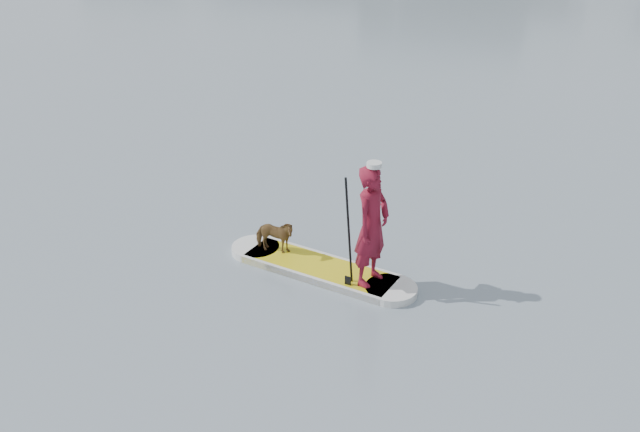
% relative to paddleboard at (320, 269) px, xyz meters
% --- Properties ---
extents(ground, '(140.00, 140.00, 0.00)m').
position_rel_paddleboard_xyz_m(ground, '(1.38, 0.07, -0.06)').
color(ground, slate).
rests_on(ground, ground).
extents(paddleboard, '(3.26, 1.24, 0.12)m').
position_rel_paddleboard_xyz_m(paddleboard, '(0.00, 0.00, 0.00)').
color(paddleboard, yellow).
rests_on(paddleboard, ground).
extents(paddler, '(0.61, 0.78, 1.89)m').
position_rel_paddleboard_xyz_m(paddler, '(0.87, -0.16, 1.00)').
color(paddler, maroon).
rests_on(paddler, paddleboard).
extents(white_cap, '(0.22, 0.22, 0.07)m').
position_rel_paddleboard_xyz_m(white_cap, '(0.87, -0.16, 1.98)').
color(white_cap, silver).
rests_on(white_cap, paddler).
extents(dog, '(0.71, 0.36, 0.59)m').
position_rel_paddleboard_xyz_m(dog, '(-0.85, 0.15, 0.35)').
color(dog, brown).
rests_on(dog, paddleboard).
extents(paddle, '(0.10, 0.30, 2.00)m').
position_rel_paddleboard_xyz_m(paddle, '(0.59, -0.38, 0.74)').
color(paddle, black).
rests_on(paddle, ground).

